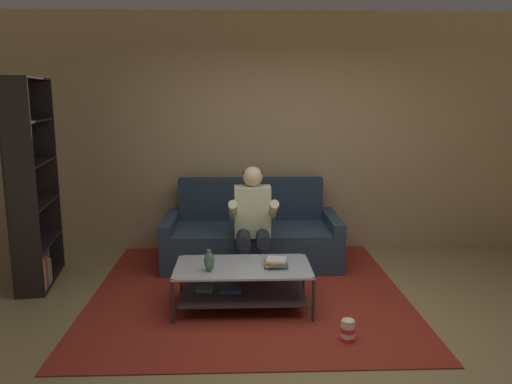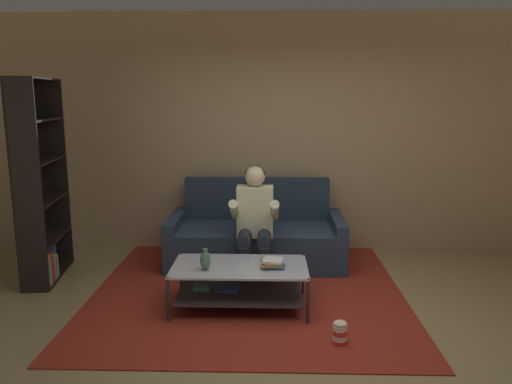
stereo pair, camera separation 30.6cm
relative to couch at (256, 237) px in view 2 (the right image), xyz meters
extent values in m
plane|color=#967F54|center=(0.41, -1.86, -0.30)|extent=(16.80, 16.80, 0.00)
cube|color=tan|center=(0.41, 0.60, 1.15)|extent=(8.40, 0.12, 2.90)
cube|color=#28374A|center=(0.00, -0.06, -0.08)|extent=(1.72, 0.93, 0.44)
cube|color=#222F3F|center=(0.00, 0.32, 0.39)|extent=(1.72, 0.18, 0.50)
cube|color=#28374A|center=(-0.93, -0.06, -0.02)|extent=(0.13, 0.93, 0.56)
cube|color=#28374A|center=(0.93, -0.06, -0.02)|extent=(0.13, 0.93, 0.56)
cylinder|color=#20242E|center=(-0.10, -0.83, -0.08)|extent=(0.14, 0.14, 0.44)
cylinder|color=#20242E|center=(0.10, -0.83, -0.08)|extent=(0.14, 0.14, 0.44)
cylinder|color=#20242E|center=(-0.10, -0.65, 0.18)|extent=(0.14, 0.42, 0.14)
cylinder|color=#20242E|center=(0.10, -0.65, 0.18)|extent=(0.14, 0.42, 0.14)
cube|color=beige|center=(0.00, -0.45, 0.41)|extent=(0.38, 0.22, 0.54)
cylinder|color=beige|center=(-0.20, -0.63, 0.46)|extent=(0.09, 0.49, 0.31)
cylinder|color=beige|center=(0.20, -0.63, 0.46)|extent=(0.09, 0.49, 0.31)
sphere|color=beige|center=(0.00, -0.45, 0.78)|extent=(0.21, 0.21, 0.21)
ellipsoid|color=black|center=(0.00, -0.43, 0.81)|extent=(0.21, 0.21, 0.13)
cube|color=#B1B5BC|center=(-0.11, -1.29, 0.09)|extent=(1.22, 0.66, 0.02)
cube|color=#3F3437|center=(-0.11, -1.29, -0.16)|extent=(1.12, 0.61, 0.02)
cylinder|color=#252C30|center=(-0.71, -1.61, -0.10)|extent=(0.03, 0.03, 0.41)
cylinder|color=#252C30|center=(0.48, -1.61, -0.10)|extent=(0.03, 0.03, 0.41)
cylinder|color=#252C30|center=(-0.71, -0.97, -0.10)|extent=(0.03, 0.03, 0.41)
cylinder|color=#252C30|center=(0.48, -0.97, -0.10)|extent=(0.03, 0.03, 0.41)
cube|color=teal|center=(-0.46, -1.24, -0.13)|extent=(0.17, 0.12, 0.03)
cube|color=#3359B0|center=(-0.22, -1.27, -0.14)|extent=(0.20, 0.13, 0.03)
cube|color=maroon|center=(-0.06, -0.77, -0.30)|extent=(3.03, 3.23, 0.01)
cube|color=#8A554D|center=(-0.06, -0.77, -0.30)|extent=(1.66, 1.78, 0.00)
ellipsoid|color=#486D56|center=(-0.41, -1.41, 0.19)|extent=(0.09, 0.09, 0.17)
cylinder|color=#486D56|center=(-0.41, -1.41, 0.28)|extent=(0.04, 0.04, 0.04)
cube|color=#265CB1|center=(0.19, -1.33, 0.11)|extent=(0.23, 0.15, 0.02)
cube|color=gold|center=(0.18, -1.32, 0.13)|extent=(0.20, 0.18, 0.02)
cube|color=#956851|center=(0.18, -1.33, 0.15)|extent=(0.20, 0.21, 0.02)
cube|color=silver|center=(0.19, -1.33, 0.17)|extent=(0.20, 0.20, 0.02)
cube|color=black|center=(-2.16, -0.99, 0.74)|extent=(0.28, 0.06, 2.10)
cube|color=black|center=(-2.29, -0.05, 0.74)|extent=(0.28, 0.06, 2.10)
cube|color=black|center=(-2.36, -0.54, 0.74)|extent=(0.15, 0.96, 2.10)
cube|color=black|center=(-2.23, -0.52, -0.29)|extent=(0.41, 0.96, 0.02)
cube|color=black|center=(-2.23, -0.52, 0.12)|extent=(0.41, 0.96, 0.02)
cube|color=black|center=(-2.23, -0.52, 0.54)|extent=(0.41, 0.96, 0.02)
cube|color=black|center=(-2.23, -0.52, 0.95)|extent=(0.41, 0.96, 0.02)
cube|color=black|center=(-2.23, -0.52, 1.37)|extent=(0.41, 0.96, 0.02)
cube|color=black|center=(-2.23, -0.52, 1.78)|extent=(0.41, 0.96, 0.02)
cube|color=silver|center=(-2.17, -0.95, -0.16)|extent=(0.25, 0.07, 0.25)
cube|color=#328B44|center=(-2.18, -0.91, -0.12)|extent=(0.25, 0.07, 0.33)
cube|color=gold|center=(-2.17, -0.86, -0.12)|extent=(0.23, 0.07, 0.32)
cube|color=#8C3893|center=(-2.16, -0.82, -0.16)|extent=(0.20, 0.06, 0.24)
cube|color=red|center=(-2.18, -0.78, -0.12)|extent=(0.23, 0.06, 0.33)
cube|color=purple|center=(-2.20, -0.74, -0.15)|extent=(0.25, 0.08, 0.26)
cube|color=gold|center=(-2.18, -0.69, -0.14)|extent=(0.19, 0.07, 0.28)
cube|color=#305FAB|center=(-2.20, -0.64, -0.10)|extent=(0.22, 0.06, 0.36)
cube|color=gold|center=(-2.20, -0.60, -0.16)|extent=(0.21, 0.06, 0.25)
cylinder|color=red|center=(0.71, -1.95, -0.28)|extent=(0.11, 0.11, 0.04)
cylinder|color=white|center=(0.71, -1.95, -0.24)|extent=(0.11, 0.11, 0.04)
cylinder|color=red|center=(0.71, -1.95, -0.20)|extent=(0.11, 0.11, 0.04)
cylinder|color=white|center=(0.71, -1.95, -0.16)|extent=(0.11, 0.11, 0.04)
ellipsoid|color=beige|center=(0.71, -1.95, -0.13)|extent=(0.11, 0.11, 0.04)
camera|label=1|loc=(-0.15, -5.58, 1.61)|focal=35.00mm
camera|label=2|loc=(0.16, -5.58, 1.61)|focal=35.00mm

